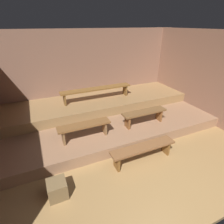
# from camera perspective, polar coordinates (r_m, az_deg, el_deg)

# --- Properties ---
(ground) EXTENTS (7.03, 5.55, 0.08)m
(ground) POSITION_cam_1_polar(r_m,az_deg,el_deg) (5.03, 1.01, -8.64)
(ground) COLOR #9B7647
(wall_back) EXTENTS (7.03, 0.06, 2.71)m
(wall_back) POSITION_cam_1_polar(r_m,az_deg,el_deg) (6.55, -8.04, 13.00)
(wall_back) COLOR #89614C
(wall_back) RESTS_ON ground
(wall_right) EXTENTS (0.06, 5.55, 2.71)m
(wall_right) POSITION_cam_1_polar(r_m,az_deg,el_deg) (6.34, 28.30, 9.67)
(wall_right) COLOR #8A604B
(wall_right) RESTS_ON ground
(platform_lower) EXTENTS (6.23, 3.08, 0.29)m
(platform_lower) POSITION_cam_1_polar(r_m,az_deg,el_deg) (5.59, -2.58, -2.59)
(platform_lower) COLOR #956D4F
(platform_lower) RESTS_ON ground
(platform_middle) EXTENTS (6.23, 1.63, 0.29)m
(platform_middle) POSITION_cam_1_polar(r_m,az_deg,el_deg) (6.07, -5.18, 2.82)
(platform_middle) COLOR olive
(platform_middle) RESTS_ON platform_lower
(bench_floor_center) EXTENTS (1.55, 0.30, 0.40)m
(bench_floor_center) POSITION_cam_1_polar(r_m,az_deg,el_deg) (4.16, 9.93, -11.60)
(bench_floor_center) COLOR brown
(bench_floor_center) RESTS_ON ground
(bench_lower_left) EXTENTS (1.28, 0.30, 0.40)m
(bench_lower_left) POSITION_cam_1_polar(r_m,az_deg,el_deg) (4.40, -8.83, -4.81)
(bench_lower_left) COLOR brown
(bench_lower_left) RESTS_ON platform_lower
(bench_lower_right) EXTENTS (1.28, 0.30, 0.40)m
(bench_lower_right) POSITION_cam_1_polar(r_m,az_deg,el_deg) (5.04, 10.25, -0.64)
(bench_lower_right) COLOR brown
(bench_lower_right) RESTS_ON platform_lower
(bench_middle_center) EXTENTS (2.35, 0.30, 0.40)m
(bench_middle_center) POSITION_cam_1_polar(r_m,az_deg,el_deg) (5.89, -4.96, 7.04)
(bench_middle_center) COLOR brown
(bench_middle_center) RESTS_ON platform_middle
(wooden_crate_floor) EXTENTS (0.34, 0.34, 0.34)m
(wooden_crate_floor) POSITION_cam_1_polar(r_m,az_deg,el_deg) (3.66, -17.04, -22.43)
(wooden_crate_floor) COLOR brown
(wooden_crate_floor) RESTS_ON ground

